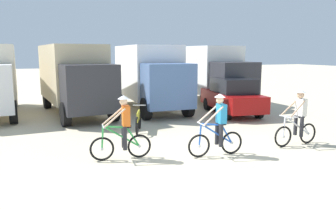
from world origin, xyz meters
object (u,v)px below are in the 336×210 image
Objects in this scene: cyclist_orange_shirt at (123,130)px; bicycle_spare at (138,122)px; sedan_parked at (232,96)px; cyclist_cowboy_hat at (218,127)px; cyclist_near_camera at (298,119)px; box_truck_tan_camper at (74,76)px; box_truck_avon_van at (150,74)px; box_truck_white_box at (208,71)px.

cyclist_orange_shirt is 1.12× the size of bicycle_spare.
sedan_parked is 5.61m from bicycle_spare.
cyclist_cowboy_hat is 1.00× the size of cyclist_near_camera.
cyclist_near_camera reaches higher than bicycle_spare.
box_truck_tan_camper is 7.76m from sedan_parked.
cyclist_near_camera reaches higher than sedan_parked.
box_truck_avon_van is at bearing 137.39° from sedan_parked.
box_truck_tan_camper is 7.83m from box_truck_white_box.
bicycle_spare is (-2.08, -4.73, -1.48)m from box_truck_avon_van.
box_truck_tan_camper is 1.02× the size of box_truck_avon_van.
box_truck_tan_camper is 5.37m from bicycle_spare.
box_truck_tan_camper and box_truck_avon_van have the same top height.
box_truck_avon_van is 3.75× the size of cyclist_cowboy_hat.
box_truck_white_box is 8.36m from bicycle_spare.
box_truck_white_box is 1.53× the size of sedan_parked.
cyclist_near_camera is at bearing -75.39° from box_truck_avon_van.
box_truck_tan_camper reaches higher than cyclist_cowboy_hat.
box_truck_tan_camper is 9.08m from cyclist_cowboy_hat.
cyclist_cowboy_hat reaches higher than sedan_parked.
box_truck_white_box reaches higher than bicycle_spare.
box_truck_white_box reaches higher than cyclist_near_camera.
box_truck_tan_camper reaches higher than cyclist_orange_shirt.
box_truck_white_box is at bearing 79.09° from sedan_parked.
cyclist_cowboy_hat is (-4.73, -9.24, -1.03)m from box_truck_white_box.
box_truck_tan_camper and box_truck_white_box have the same top height.
cyclist_near_camera is (-1.03, -5.42, -0.04)m from sedan_parked.
bicycle_spare is at bearing -137.10° from box_truck_white_box.
box_truck_white_box is at bearing 49.16° from cyclist_orange_shirt.
cyclist_cowboy_hat is at bearing -117.12° from box_truck_white_box.
box_truck_white_box is 11.31m from cyclist_orange_shirt.
cyclist_orange_shirt is (-7.37, -8.52, -1.03)m from box_truck_white_box.
box_truck_tan_camper is at bearing 178.19° from box_truck_avon_van.
bicycle_spare is (-1.30, 3.63, -0.45)m from cyclist_cowboy_hat.
sedan_parked is at bearing 35.33° from cyclist_orange_shirt.
box_truck_avon_van is 8.72m from cyclist_near_camera.
cyclist_cowboy_hat is (3.06, -8.49, -1.03)m from box_truck_tan_camper.
sedan_parked is 2.43× the size of cyclist_orange_shirt.
cyclist_cowboy_hat is (-0.78, -8.37, -1.03)m from box_truck_avon_van.
box_truck_avon_van is 4.20× the size of bicycle_spare.
cyclist_near_camera is at bearing -0.16° from cyclist_cowboy_hat.
cyclist_near_camera is at bearing -54.65° from box_truck_tan_camper.
sedan_parked is 2.43× the size of cyclist_cowboy_hat.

